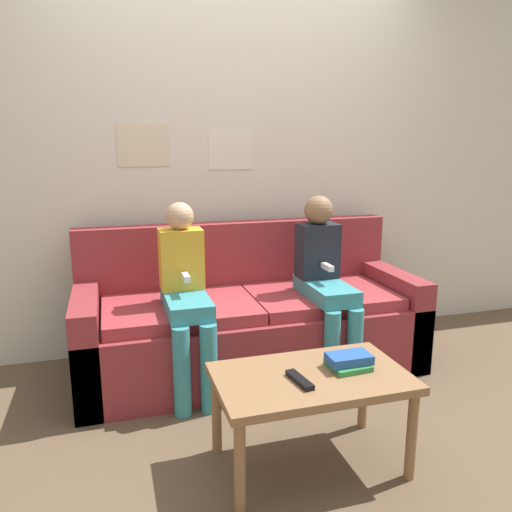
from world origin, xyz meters
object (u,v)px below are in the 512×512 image
Objects in this scene: person_left at (186,290)px; tv_remote at (300,380)px; person_right at (325,276)px; couch at (250,322)px; coffee_table at (311,386)px.

tv_remote is at bearing -69.91° from person_left.
person_left reaches higher than tv_remote.
tv_remote is at bearing -119.80° from person_right.
couch is 0.55m from person_right.
coffee_table is (-0.02, -1.03, 0.08)m from couch.
coffee_table is at bearing -117.51° from person_right.
person_left is at bearing -179.66° from person_right.
coffee_table is 0.95m from person_left.
couch is at bearing 154.84° from person_right.
person_right is (0.43, 0.83, 0.23)m from coffee_table.
couch is 1.93× the size of person_left.
tv_remote is (-0.51, -0.89, -0.17)m from person_right.
coffee_table is at bearing -91.23° from couch.
coffee_table is 0.97m from person_right.
coffee_table is 0.11m from tv_remote.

